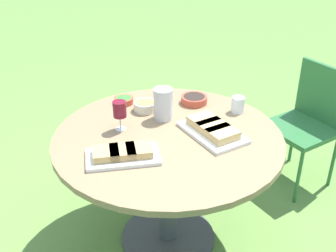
{
  "coord_description": "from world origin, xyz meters",
  "views": [
    {
      "loc": [
        -2.01,
        0.12,
        1.94
      ],
      "look_at": [
        0.0,
        0.0,
        0.82
      ],
      "focal_mm": 45.0,
      "sensor_mm": 36.0,
      "label": 1
    }
  ],
  "objects": [
    {
      "name": "bowl_olives",
      "position": [
        0.4,
        -0.19,
        0.79
      ],
      "size": [
        0.17,
        0.17,
        0.05
      ],
      "color": "#B74733",
      "rests_on": "dining_table"
    },
    {
      "name": "ground_plane",
      "position": [
        0.0,
        0.0,
        0.0
      ],
      "size": [
        40.0,
        40.0,
        0.0
      ],
      "primitive_type": "plane",
      "color": "#668E42"
    },
    {
      "name": "cup_water_near",
      "position": [
        0.26,
        -0.44,
        0.81
      ],
      "size": [
        0.08,
        0.08,
        0.1
      ],
      "color": "silver",
      "rests_on": "dining_table"
    },
    {
      "name": "water_pitcher",
      "position": [
        0.2,
        0.02,
        0.86
      ],
      "size": [
        0.12,
        0.11,
        0.19
      ],
      "color": "silver",
      "rests_on": "dining_table"
    },
    {
      "name": "platter_bread_main",
      "position": [
        0.0,
        -0.25,
        0.79
      ],
      "size": [
        0.45,
        0.39,
        0.07
      ],
      "color": "white",
      "rests_on": "dining_table"
    },
    {
      "name": "dining_table",
      "position": [
        0.0,
        0.0,
        0.63
      ],
      "size": [
        1.28,
        1.28,
        0.76
      ],
      "color": "#4C4C51",
      "rests_on": "ground_plane"
    },
    {
      "name": "wine_glass",
      "position": [
        0.08,
        0.26,
        0.88
      ],
      "size": [
        0.08,
        0.08,
        0.17
      ],
      "color": "silver",
      "rests_on": "dining_table"
    },
    {
      "name": "bowl_salad",
      "position": [
        0.42,
        0.26,
        0.78
      ],
      "size": [
        0.12,
        0.12,
        0.04
      ],
      "color": "#B74733",
      "rests_on": "dining_table"
    },
    {
      "name": "platter_charcuterie",
      "position": [
        -0.22,
        0.24,
        0.79
      ],
      "size": [
        0.24,
        0.39,
        0.06
      ],
      "color": "white",
      "rests_on": "dining_table"
    },
    {
      "name": "bowl_fries",
      "position": [
        0.31,
        0.12,
        0.79
      ],
      "size": [
        0.14,
        0.14,
        0.06
      ],
      "color": "beige",
      "rests_on": "dining_table"
    },
    {
      "name": "chair_near_right",
      "position": [
        0.6,
        -1.06,
        0.52
      ],
      "size": [
        0.59,
        0.58,
        0.89
      ],
      "color": "#2D6B38",
      "rests_on": "ground_plane"
    }
  ]
}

